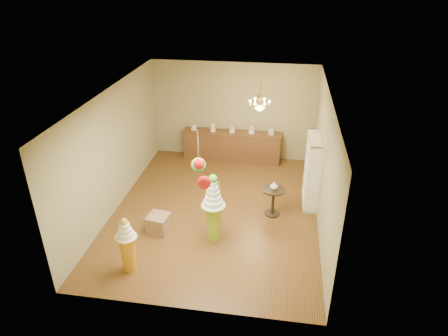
# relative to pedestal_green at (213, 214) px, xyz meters

# --- Properties ---
(floor) EXTENTS (6.50, 6.50, 0.00)m
(floor) POSITION_rel_pedestal_green_xyz_m (-0.16, 1.15, -0.68)
(floor) COLOR brown
(floor) RESTS_ON ground
(ceiling) EXTENTS (6.50, 6.50, 0.00)m
(ceiling) POSITION_rel_pedestal_green_xyz_m (-0.16, 1.15, 2.32)
(ceiling) COLOR silver
(ceiling) RESTS_ON ground
(wall_back) EXTENTS (5.00, 0.04, 3.00)m
(wall_back) POSITION_rel_pedestal_green_xyz_m (-0.16, 4.40, 0.82)
(wall_back) COLOR #9B9569
(wall_back) RESTS_ON ground
(wall_front) EXTENTS (5.00, 0.04, 3.00)m
(wall_front) POSITION_rel_pedestal_green_xyz_m (-0.16, -2.10, 0.82)
(wall_front) COLOR #9B9569
(wall_front) RESTS_ON ground
(wall_left) EXTENTS (0.04, 6.50, 3.00)m
(wall_left) POSITION_rel_pedestal_green_xyz_m (-2.66, 1.15, 0.82)
(wall_left) COLOR #9B9569
(wall_left) RESTS_ON ground
(wall_right) EXTENTS (0.04, 6.50, 3.00)m
(wall_right) POSITION_rel_pedestal_green_xyz_m (2.34, 1.15, 0.82)
(wall_right) COLOR #9B9569
(wall_right) RESTS_ON ground
(pedestal_green) EXTENTS (0.52, 0.52, 1.65)m
(pedestal_green) POSITION_rel_pedestal_green_xyz_m (0.00, 0.00, 0.00)
(pedestal_green) COLOR #9EC22A
(pedestal_green) RESTS_ON floor
(pedestal_orange) EXTENTS (0.44, 0.44, 1.24)m
(pedestal_orange) POSITION_rel_pedestal_green_xyz_m (-1.50, -1.26, -0.16)
(pedestal_orange) COLOR orange
(pedestal_orange) RESTS_ON floor
(burlap_riser) EXTENTS (0.53, 0.53, 0.43)m
(burlap_riser) POSITION_rel_pedestal_green_xyz_m (-1.31, 0.09, -0.46)
(burlap_riser) COLOR #8B6A4B
(burlap_riser) RESTS_ON floor
(sideboard) EXTENTS (3.04, 0.54, 1.16)m
(sideboard) POSITION_rel_pedestal_green_xyz_m (-0.16, 4.12, -0.20)
(sideboard) COLOR brown
(sideboard) RESTS_ON floor
(shelving_unit) EXTENTS (0.33, 1.20, 1.80)m
(shelving_unit) POSITION_rel_pedestal_green_xyz_m (2.18, 1.95, 0.22)
(shelving_unit) COLOR white
(shelving_unit) RESTS_ON floor
(round_table) EXTENTS (0.63, 0.63, 0.72)m
(round_table) POSITION_rel_pedestal_green_xyz_m (1.26, 1.20, -0.21)
(round_table) COLOR black
(round_table) RESTS_ON floor
(vase) EXTENTS (0.23, 0.23, 0.19)m
(vase) POSITION_rel_pedestal_green_xyz_m (1.26, 1.20, 0.14)
(vase) COLOR white
(vase) RESTS_ON round_table
(pom_red_left) EXTENTS (0.23, 0.23, 0.80)m
(pom_red_left) POSITION_rel_pedestal_green_xyz_m (0.13, -1.51, 1.63)
(pom_red_left) COLOR #393229
(pom_red_left) RESTS_ON ceiling
(pom_green_mid) EXTENTS (0.27, 0.27, 0.88)m
(pom_green_mid) POSITION_rel_pedestal_green_xyz_m (-0.12, -0.79, 1.58)
(pom_green_mid) COLOR #393229
(pom_green_mid) RESTS_ON ceiling
(pom_red_right) EXTENTS (0.20, 0.20, 0.67)m
(pom_red_right) POSITION_rel_pedestal_green_xyz_m (-0.05, -1.06, 1.75)
(pom_red_right) COLOR #393229
(pom_red_right) RESTS_ON ceiling
(chandelier) EXTENTS (0.61, 0.61, 0.85)m
(chandelier) POSITION_rel_pedestal_green_xyz_m (0.75, 2.65, 1.62)
(chandelier) COLOR #D28E4A
(chandelier) RESTS_ON ceiling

